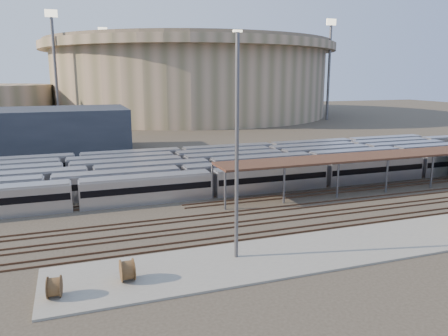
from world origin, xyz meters
The scene contains 13 objects.
ground centered at (0.00, 0.00, 0.00)m, with size 420.00×420.00×0.00m, color #383026.
apron centered at (-5.00, -15.00, 0.10)m, with size 50.00×9.00×0.20m, color gray.
subway_trains centered at (-1.93, 18.50, 1.80)m, with size 130.30×23.90×3.60m.
inspection_shed centered at (22.00, 4.00, 4.98)m, with size 60.30×6.00×5.30m.
empty_tracks centered at (0.00, -5.00, 0.09)m, with size 170.00×9.62×0.18m.
stadium centered at (25.00, 140.00, 16.47)m, with size 124.00×124.00×32.50m.
service_building centered at (-35.00, 55.00, 5.00)m, with size 42.00×20.00×10.00m, color #1E232D.
floodlight_0 centered at (-30.00, 110.00, 20.65)m, with size 4.00×1.00×38.40m.
floodlight_2 centered at (70.00, 100.00, 20.65)m, with size 4.00×1.00×38.40m.
floodlight_3 centered at (-10.00, 160.00, 20.65)m, with size 4.00×1.00×38.40m.
cable_reel_west centered at (-22.74, -15.53, 1.15)m, with size 1.91×1.91×1.06m, color brown.
cable_reel_east centered at (-28.50, -16.51, 1.07)m, with size 1.74×1.74×0.96m, color brown.
yard_light_pole centered at (-12.27, -13.93, 10.74)m, with size 0.80×0.36×20.91m.
Camera 1 is at (-26.41, -50.54, 17.25)m, focal length 35.00 mm.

